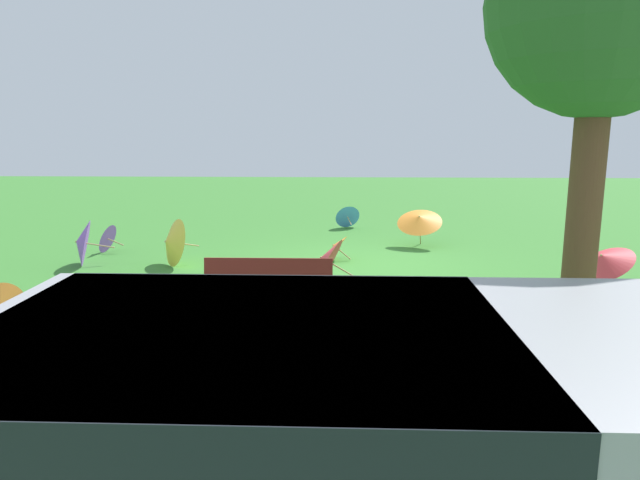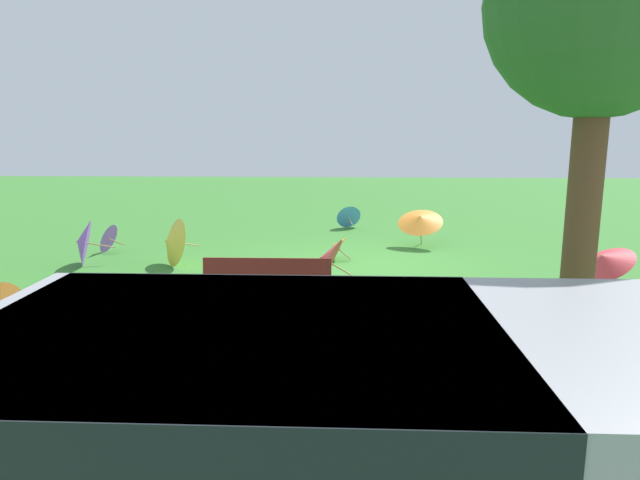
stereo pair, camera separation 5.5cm
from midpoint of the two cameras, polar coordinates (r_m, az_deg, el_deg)
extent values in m
plane|color=#387A2D|center=(10.28, 4.51, -2.82)|extent=(40.00, 40.00, 0.00)
cube|color=#99999E|center=(3.08, 10.69, -20.55)|extent=(4.61, 1.92, 1.35)
cube|color=black|center=(2.91, -7.81, -13.54)|extent=(2.58, 1.93, 0.55)
cylinder|color=black|center=(4.28, -14.66, -18.39)|extent=(0.76, 0.22, 0.76)
cube|color=maroon|center=(7.31, -4.92, -4.95)|extent=(1.60, 0.47, 0.05)
cube|color=maroon|center=(7.06, -5.14, -3.64)|extent=(1.60, 0.13, 0.45)
cube|color=black|center=(7.47, -9.80, -6.51)|extent=(0.08, 0.41, 0.45)
cube|color=black|center=(7.32, 0.12, -6.71)|extent=(0.08, 0.41, 0.45)
cylinder|color=brown|center=(6.93, 25.22, 2.25)|extent=(0.37, 0.37, 3.05)
sphere|color=#286023|center=(6.99, 26.83, 20.77)|extent=(2.41, 2.41, 2.41)
cylinder|color=tan|center=(10.79, 2.60, -1.40)|extent=(0.27, 0.08, 0.22)
cone|color=orange|center=(10.79, 1.73, -0.67)|extent=(0.55, 0.68, 0.53)
sphere|color=tan|center=(10.79, 1.53, -0.50)|extent=(0.06, 0.04, 0.05)
cylinder|color=tan|center=(8.13, -28.86, -6.24)|extent=(0.04, 0.34, 0.16)
cylinder|color=tan|center=(10.74, -13.08, -0.42)|extent=(0.38, 0.28, 0.13)
cone|color=yellow|center=(10.63, -14.69, -0.20)|extent=(0.84, 0.95, 0.91)
sphere|color=tan|center=(10.59, -15.17, -0.13)|extent=(0.06, 0.05, 0.04)
cylinder|color=tan|center=(12.39, 10.28, 0.67)|extent=(0.10, 0.28, 0.53)
cone|color=orange|center=(12.17, 10.22, 2.06)|extent=(1.17, 1.15, 0.57)
sphere|color=tan|center=(12.13, 10.20, 2.36)|extent=(0.05, 0.06, 0.05)
cylinder|color=tan|center=(12.19, -19.75, -0.17)|extent=(0.34, 0.07, 0.14)
cone|color=purple|center=(12.28, -20.63, 0.21)|extent=(0.37, 0.64, 0.60)
sphere|color=tan|center=(12.30, -20.81, 0.29)|extent=(0.05, 0.04, 0.05)
cylinder|color=tan|center=(11.19, -21.11, -0.50)|extent=(0.47, 0.19, 0.14)
cone|color=purple|center=(11.21, -22.80, -0.21)|extent=(0.62, 0.93, 0.87)
sphere|color=tan|center=(11.22, -23.23, -0.14)|extent=(0.05, 0.05, 0.04)
cylinder|color=tan|center=(9.05, 2.60, -3.12)|extent=(0.49, 0.14, 0.27)
cone|color=#D8383F|center=(9.09, 0.67, -2.00)|extent=(0.70, 0.93, 0.81)
sphere|color=tan|center=(9.10, 0.25, -1.76)|extent=(0.06, 0.05, 0.05)
cylinder|color=tan|center=(14.23, 3.21, 1.94)|extent=(0.12, 0.33, 0.17)
cone|color=#4C8CE5|center=(14.42, 2.96, 2.46)|extent=(0.70, 0.53, 0.62)
sphere|color=tan|center=(14.46, 2.90, 2.59)|extent=(0.05, 0.06, 0.05)
cylinder|color=tan|center=(9.81, 27.60, -3.43)|extent=(0.29, 0.12, 0.44)
cone|color=#D8383F|center=(9.61, 26.91, -1.84)|extent=(1.05, 1.07, 0.63)
sphere|color=tan|center=(9.56, 26.72, -1.41)|extent=(0.06, 0.05, 0.05)
camera|label=1|loc=(0.03, -89.84, 0.03)|focal=31.67mm
camera|label=2|loc=(0.03, 90.16, -0.03)|focal=31.67mm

